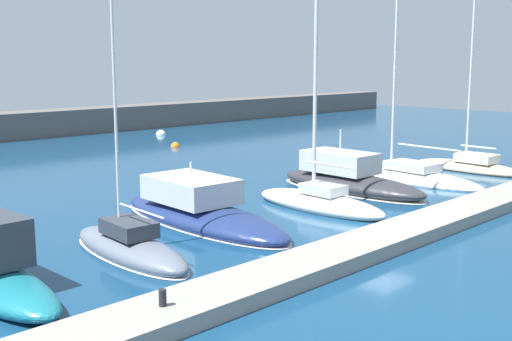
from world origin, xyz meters
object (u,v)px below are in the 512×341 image
object	(u,v)px
mooring_buoy_white	(161,135)
motorboat_charcoal_fifth	(348,179)
sailboat_white_sixth	(408,176)
mooring_buoy_orange	(175,147)
motorboat_navy_third	(199,211)
sailboat_sand_seventh	(469,166)
dock_bollard	(163,298)
sailboat_slate_second	(129,247)
sailboat_ivory_fourth	(319,199)

from	to	relation	value
mooring_buoy_white	motorboat_charcoal_fifth	bearing A→B (deg)	-107.44
motorboat_charcoal_fifth	mooring_buoy_white	size ratio (longest dim) A/B	10.08
sailboat_white_sixth	mooring_buoy_orange	distance (m)	20.37
motorboat_navy_third	sailboat_white_sixth	world-z (taller)	sailboat_white_sixth
sailboat_sand_seventh	mooring_buoy_orange	world-z (taller)	sailboat_sand_seventh
sailboat_sand_seventh	dock_bollard	world-z (taller)	sailboat_sand_seventh
sailboat_slate_second	mooring_buoy_orange	xyz separation A→B (m)	(18.85, 21.28, -0.30)
sailboat_slate_second	mooring_buoy_orange	distance (m)	28.43
sailboat_slate_second	mooring_buoy_white	xyz separation A→B (m)	(23.02, 28.64, -0.30)
sailboat_slate_second	sailboat_sand_seventh	bearing A→B (deg)	-85.19
sailboat_white_sixth	mooring_buoy_orange	size ratio (longest dim) A/B	19.59
mooring_buoy_white	motorboat_navy_third	bearing A→B (deg)	-124.31
sailboat_white_sixth	motorboat_charcoal_fifth	bearing A→B (deg)	88.24
motorboat_charcoal_fifth	sailboat_white_sixth	distance (m)	4.95
sailboat_sand_seventh	mooring_buoy_orange	distance (m)	22.16
motorboat_navy_third	dock_bollard	world-z (taller)	motorboat_navy_third
motorboat_navy_third	mooring_buoy_orange	distance (m)	24.00
sailboat_white_sixth	mooring_buoy_orange	xyz separation A→B (m)	(-0.54, 20.36, -0.19)
sailboat_white_sixth	dock_bollard	size ratio (longest dim) A/B	31.98
sailboat_slate_second	mooring_buoy_white	size ratio (longest dim) A/B	12.54
sailboat_slate_second	mooring_buoy_white	distance (m)	36.74
mooring_buoy_white	dock_bollard	xyz separation A→B (m)	(-25.82, -34.20, 0.71)
motorboat_navy_third	sailboat_white_sixth	bearing A→B (deg)	-89.86
mooring_buoy_white	mooring_buoy_orange	xyz separation A→B (m)	(-4.17, -7.35, 0.00)
sailboat_slate_second	sailboat_sand_seventh	size ratio (longest dim) A/B	0.96
motorboat_charcoal_fifth	sailboat_sand_seventh	xyz separation A→B (m)	(10.23, -1.56, -0.34)
motorboat_navy_third	sailboat_sand_seventh	xyz separation A→B (m)	(19.96, -1.95, -0.21)
motorboat_charcoal_fifth	mooring_buoy_white	bearing A→B (deg)	-15.54
sailboat_white_sixth	dock_bollard	world-z (taller)	sailboat_white_sixth
sailboat_ivory_fourth	mooring_buoy_white	bearing A→B (deg)	-22.69
motorboat_charcoal_fifth	sailboat_white_sixth	world-z (taller)	sailboat_white_sixth
motorboat_navy_third	sailboat_sand_seventh	size ratio (longest dim) A/B	0.89
motorboat_charcoal_fifth	sailboat_slate_second	bearing A→B (deg)	97.73
sailboat_slate_second	motorboat_charcoal_fifth	bearing A→B (deg)	-79.18
sailboat_ivory_fourth	sailboat_white_sixth	world-z (taller)	sailboat_ivory_fourth
sailboat_white_sixth	mooring_buoy_white	xyz separation A→B (m)	(3.63, 27.71, -0.19)
motorboat_navy_third	motorboat_charcoal_fifth	world-z (taller)	motorboat_charcoal_fifth
sailboat_slate_second	motorboat_navy_third	distance (m)	5.11
mooring_buoy_white	dock_bollard	bearing A→B (deg)	-127.05
sailboat_ivory_fourth	mooring_buoy_orange	bearing A→B (deg)	-20.70
sailboat_slate_second	motorboat_charcoal_fifth	xyz separation A→B (m)	(14.49, 1.48, 0.29)
sailboat_ivory_fourth	mooring_buoy_white	size ratio (longest dim) A/B	16.47
motorboat_navy_third	dock_bollard	bearing A→B (deg)	138.36
dock_bollard	sailboat_sand_seventh	bearing A→B (deg)	11.27
sailboat_ivory_fourth	mooring_buoy_white	distance (m)	31.52
motorboat_charcoal_fifth	mooring_buoy_orange	world-z (taller)	motorboat_charcoal_fifth
sailboat_ivory_fourth	mooring_buoy_white	xyz separation A→B (m)	(12.87, 28.77, -0.45)
sailboat_sand_seventh	motorboat_charcoal_fifth	bearing A→B (deg)	83.26
sailboat_white_sixth	dock_bollard	bearing A→B (deg)	110.98
sailboat_slate_second	sailboat_white_sixth	xyz separation A→B (m)	(19.39, 0.92, -0.11)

